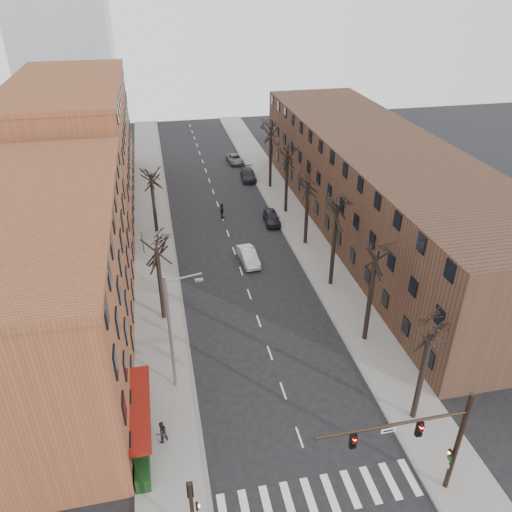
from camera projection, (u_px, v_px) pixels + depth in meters
ground at (320, 495)px, 27.54m from camera, size 160.00×160.00×0.00m
sidewalk_left at (153, 227)px, 55.70m from camera, size 4.00×90.00×0.15m
sidewalk_right at (291, 215)px, 58.56m from camera, size 4.00×90.00×0.15m
building_left_near at (35, 290)px, 34.37m from camera, size 12.00×26.00×12.00m
building_left_far at (75, 147)px, 58.41m from camera, size 12.00×28.00×14.00m
building_right at (377, 186)px, 53.29m from camera, size 12.00×50.00×10.00m
awning_left at (145, 437)px, 30.94m from camera, size 1.20×7.00×0.15m
hedge at (142, 443)px, 29.75m from camera, size 0.80×6.00×1.00m
tree_right_a at (412, 417)px, 32.28m from camera, size 5.20×5.20×10.00m
tree_right_b at (364, 339)px, 39.05m from camera, size 5.20×5.20×10.80m
tree_right_c at (330, 284)px, 45.83m from camera, size 5.20×5.20×11.60m
tree_right_d at (305, 244)px, 52.60m from camera, size 5.20×5.20×10.00m
tree_right_e at (286, 212)px, 59.37m from camera, size 5.20×5.20×10.80m
tree_right_f at (270, 187)px, 66.14m from camera, size 5.20×5.20×11.60m
tree_left_a at (164, 318)px, 41.42m from camera, size 5.20×5.20×9.50m
tree_left_b at (157, 232)px, 54.96m from camera, size 5.20×5.20×9.50m
signal_mast_arm at (433, 439)px, 25.46m from camera, size 8.14×0.30×7.20m
signal_pole_left at (192, 506)px, 24.17m from camera, size 0.47×0.44×4.40m
streetlight at (172, 329)px, 32.23m from camera, size 2.45×0.22×9.03m
silver_sedan at (248, 256)px, 48.92m from camera, size 1.77×4.26×1.37m
parked_car_near at (272, 218)px, 56.51m from camera, size 1.86×4.13×1.38m
parked_car_mid at (248, 175)px, 68.21m from camera, size 2.19×4.72×1.34m
parked_car_far at (235, 159)px, 74.09m from camera, size 2.25×4.41×1.19m
pedestrian_b at (162, 432)px, 30.12m from camera, size 0.94×0.88×1.54m
pedestrian_crossing at (222, 211)px, 57.45m from camera, size 0.82×1.18×1.85m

